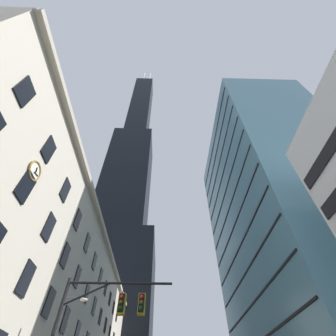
# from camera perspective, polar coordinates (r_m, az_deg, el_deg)

# --- Properties ---
(station_building) EXTENTS (15.76, 66.39, 22.32)m
(station_building) POSITION_cam_1_polar(r_m,az_deg,el_deg) (41.18, -30.15, -28.83)
(station_building) COLOR beige
(station_building) RESTS_ON ground
(dark_skyscraper) EXTENTS (29.97, 29.97, 225.54)m
(dark_skyscraper) POSITION_cam_1_polar(r_m,az_deg,el_deg) (105.50, -11.05, -9.21)
(dark_skyscraper) COLOR black
(dark_skyscraper) RESTS_ON ground
(glass_office_midrise) EXTENTS (16.50, 31.01, 51.74)m
(glass_office_midrise) POSITION_cam_1_polar(r_m,az_deg,el_deg) (46.91, 25.31, -11.51)
(glass_office_midrise) COLOR teal
(glass_office_midrise) RESTS_ON ground
(traffic_signal_mast) EXTENTS (6.22, 0.63, 6.94)m
(traffic_signal_mast) POSITION_cam_1_polar(r_m,az_deg,el_deg) (14.92, -15.82, -32.49)
(traffic_signal_mast) COLOR black
(traffic_signal_mast) RESTS_ON sidewalk_left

